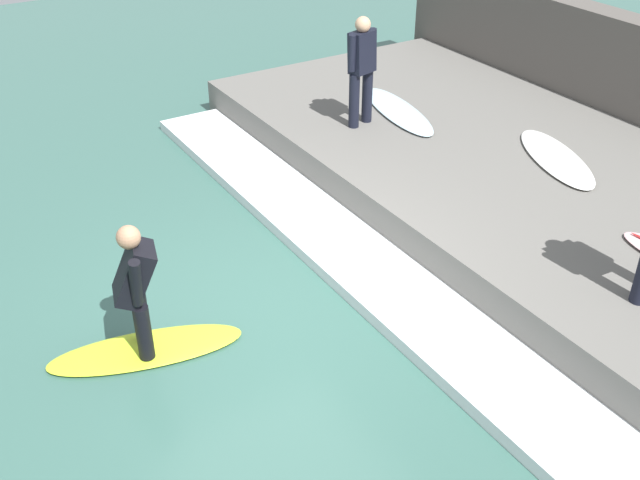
{
  "coord_description": "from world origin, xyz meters",
  "views": [
    {
      "loc": [
        -2.8,
        -5.48,
        4.74
      ],
      "look_at": [
        0.59,
        0.0,
        0.7
      ],
      "focal_mm": 42.0,
      "sensor_mm": 36.0,
      "label": 1
    }
  ],
  "objects_px": {
    "surfer_riding": "(136,284)",
    "surfer_waiting_far": "(362,65)",
    "surfboard_waiting_far": "(398,111)",
    "surfboard_spare": "(556,158)",
    "surfboard_riding": "(146,349)"
  },
  "relations": [
    {
      "from": "surfer_waiting_far",
      "to": "surfboard_waiting_far",
      "type": "height_order",
      "value": "surfer_waiting_far"
    },
    {
      "from": "surfer_waiting_far",
      "to": "surfboard_waiting_far",
      "type": "xyz_separation_m",
      "value": [
        0.71,
        0.04,
        -0.82
      ]
    },
    {
      "from": "surfer_waiting_far",
      "to": "surfboard_waiting_far",
      "type": "bearing_deg",
      "value": 3.35
    },
    {
      "from": "surfer_riding",
      "to": "surfer_waiting_far",
      "type": "xyz_separation_m",
      "value": [
        4.16,
        2.47,
        0.57
      ]
    },
    {
      "from": "surfer_riding",
      "to": "surfboard_spare",
      "type": "bearing_deg",
      "value": 1.89
    },
    {
      "from": "surfer_riding",
      "to": "surfboard_waiting_far",
      "type": "bearing_deg",
      "value": 27.31
    },
    {
      "from": "surfer_riding",
      "to": "surfboard_waiting_far",
      "type": "height_order",
      "value": "surfer_riding"
    },
    {
      "from": "surfboard_riding",
      "to": "surfer_waiting_far",
      "type": "xyz_separation_m",
      "value": [
        4.16,
        2.47,
        1.34
      ]
    },
    {
      "from": "surfboard_spare",
      "to": "surfer_waiting_far",
      "type": "bearing_deg",
      "value": 122.91
    },
    {
      "from": "surfboard_waiting_far",
      "to": "surfboard_spare",
      "type": "bearing_deg",
      "value": -71.64
    },
    {
      "from": "surfboard_riding",
      "to": "surfer_riding",
      "type": "distance_m",
      "value": 0.78
    },
    {
      "from": "surfboard_riding",
      "to": "surfboard_waiting_far",
      "type": "distance_m",
      "value": 5.5
    },
    {
      "from": "surfer_riding",
      "to": "surfboard_spare",
      "type": "height_order",
      "value": "surfer_riding"
    },
    {
      "from": "surfer_riding",
      "to": "surfer_waiting_far",
      "type": "bearing_deg",
      "value": 30.71
    },
    {
      "from": "surfboard_riding",
      "to": "surfboard_spare",
      "type": "height_order",
      "value": "surfboard_spare"
    }
  ]
}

